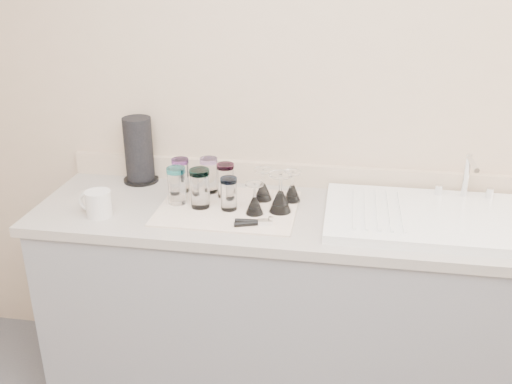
% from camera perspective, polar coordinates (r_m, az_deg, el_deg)
% --- Properties ---
extents(room_envelope, '(3.54, 3.50, 2.52)m').
position_cam_1_polar(room_envelope, '(0.93, -3.61, 3.65)').
color(room_envelope, '#4F4F54').
rests_on(room_envelope, ground).
extents(counter_unit, '(2.06, 0.62, 0.90)m').
position_cam_1_polar(counter_unit, '(2.50, 3.20, -11.41)').
color(counter_unit, gray).
rests_on(counter_unit, ground).
extents(sink_unit, '(0.82, 0.50, 0.22)m').
position_cam_1_polar(sink_unit, '(2.29, 17.36, -2.44)').
color(sink_unit, white).
rests_on(sink_unit, counter_unit).
extents(dish_towel, '(0.55, 0.42, 0.01)m').
position_cam_1_polar(dish_towel, '(2.30, -2.83, -1.61)').
color(dish_towel, white).
rests_on(dish_towel, counter_unit).
extents(tumbler_teal, '(0.07, 0.07, 0.14)m').
position_cam_1_polar(tumbler_teal, '(2.45, -7.54, 1.71)').
color(tumbler_teal, white).
rests_on(tumbler_teal, dish_towel).
extents(tumbler_cyan, '(0.08, 0.08, 0.15)m').
position_cam_1_polar(tumbler_cyan, '(2.43, -4.73, 1.71)').
color(tumbler_cyan, white).
rests_on(tumbler_cyan, dish_towel).
extents(tumbler_purple, '(0.07, 0.07, 0.14)m').
position_cam_1_polar(tumbler_purple, '(2.37, -3.05, 1.20)').
color(tumbler_purple, white).
rests_on(tumbler_purple, dish_towel).
extents(tumbler_magenta, '(0.08, 0.08, 0.15)m').
position_cam_1_polar(tumbler_magenta, '(2.33, -7.93, 0.66)').
color(tumbler_magenta, white).
rests_on(tumbler_magenta, dish_towel).
extents(tumbler_blue, '(0.08, 0.08, 0.16)m').
position_cam_1_polar(tumbler_blue, '(2.28, -5.63, 0.39)').
color(tumbler_blue, white).
rests_on(tumbler_blue, dish_towel).
extents(tumbler_lavender, '(0.07, 0.07, 0.13)m').
position_cam_1_polar(tumbler_lavender, '(2.26, -2.74, -0.15)').
color(tumbler_lavender, white).
rests_on(tumbler_lavender, dish_towel).
extents(goblet_back_left, '(0.07, 0.07, 0.13)m').
position_cam_1_polar(goblet_back_left, '(2.35, 0.70, 0.27)').
color(goblet_back_left, white).
rests_on(goblet_back_left, dish_towel).
extents(goblet_back_right, '(0.07, 0.07, 0.13)m').
position_cam_1_polar(goblet_back_right, '(2.35, 3.64, 0.12)').
color(goblet_back_right, white).
rests_on(goblet_back_right, dish_towel).
extents(goblet_front_left, '(0.07, 0.07, 0.13)m').
position_cam_1_polar(goblet_front_left, '(2.23, -0.15, -1.15)').
color(goblet_front_left, white).
rests_on(goblet_front_left, dish_towel).
extents(goblet_front_right, '(0.09, 0.09, 0.16)m').
position_cam_1_polar(goblet_front_right, '(2.24, 2.44, -0.67)').
color(goblet_front_right, white).
rests_on(goblet_front_right, dish_towel).
extents(can_opener, '(0.15, 0.07, 0.02)m').
position_cam_1_polar(can_opener, '(2.15, -0.22, -3.05)').
color(can_opener, silver).
rests_on(can_opener, dish_towel).
extents(white_mug, '(0.15, 0.11, 0.10)m').
position_cam_1_polar(white_mug, '(2.31, -15.55, -1.10)').
color(white_mug, silver).
rests_on(white_mug, counter_unit).
extents(paper_towel_roll, '(0.16, 0.16, 0.29)m').
position_cam_1_polar(paper_towel_roll, '(2.58, -11.63, 4.06)').
color(paper_towel_roll, black).
rests_on(paper_towel_roll, counter_unit).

